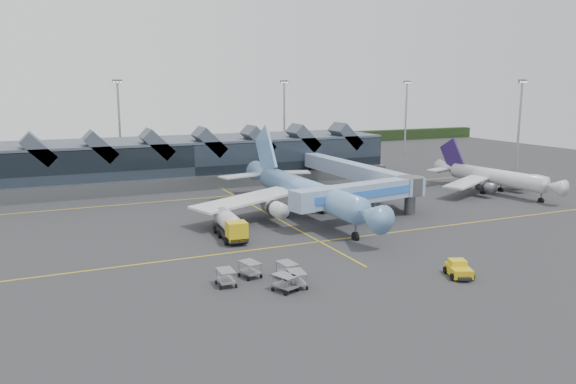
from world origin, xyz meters
name	(u,v)px	position (x,y,z in m)	size (l,w,h in m)	color
ground	(295,228)	(0.00, 0.00, 0.00)	(260.00, 260.00, 0.00)	#2A2A2C
taxi_stripes	(270,214)	(0.00, 10.00, 0.01)	(120.00, 60.00, 0.01)	gold
tree_line_far	(153,145)	(0.00, 110.00, 2.00)	(260.00, 4.00, 4.00)	black
terminal	(184,160)	(-5.07, 47.35, 4.88)	(90.00, 22.25, 12.52)	black
light_masts	(267,119)	(21.00, 62.80, 12.49)	(132.40, 42.56, 22.45)	#909398
main_airliner	(304,190)	(4.83, 7.12, 4.19)	(38.59, 44.22, 14.24)	#5F90C0
regional_jet	(492,176)	(47.63, 9.80, 3.26)	(27.36, 29.99, 10.29)	silver
jet_bridge	(370,193)	(12.56, -0.54, 4.48)	(25.51, 7.97, 6.30)	#789EC9
fuel_truck	(229,224)	(-10.55, -0.90, 1.98)	(3.62, 10.63, 3.54)	black
pushback_tug	(459,270)	(7.59, -26.95, 0.79)	(3.52, 4.38, 1.76)	gold
baggage_carts	(269,275)	(-12.58, -20.49, 0.99)	(8.73, 8.42, 1.76)	gray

